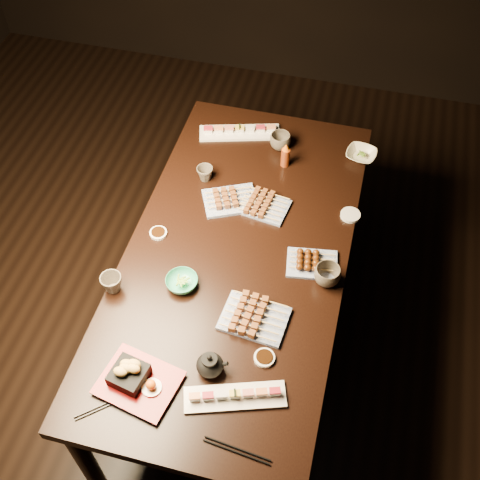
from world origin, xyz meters
The scene contains 23 objects.
ground centered at (0.00, 0.00, 0.00)m, with size 5.00×5.00×0.00m, color black.
dining_table centered at (0.47, 0.24, 0.38)m, with size 0.90×1.80×0.75m, color black.
sushi_platter_near centered at (0.63, -0.38, 0.77)m, with size 0.35×0.10×0.04m, color white, non-canonical shape.
sushi_platter_far centered at (0.30, 0.95, 0.77)m, with size 0.39×0.11×0.05m, color white, non-canonical shape.
yakitori_plate_center centered at (0.52, 0.51, 0.78)m, with size 0.21×0.15×0.05m, color #828EB6, non-canonical shape.
yakitori_plate_right centered at (0.62, -0.06, 0.78)m, with size 0.25×0.18×0.06m, color #828EB6, non-canonical shape.
yakitori_plate_left centered at (0.37, 0.50, 0.78)m, with size 0.23×0.17×0.06m, color #828EB6, non-canonical shape.
tsukune_plate centered at (0.78, 0.25, 0.78)m, with size 0.20×0.15×0.05m, color #828EB6, non-canonical shape.
edamame_bowl_green centered at (0.30, 0.03, 0.77)m, with size 0.13×0.13×0.04m, color #319870.
edamame_bowl_cream centered at (0.89, 0.93, 0.77)m, with size 0.14×0.14×0.03m, color #FDF2CF.
tempura_tray centered at (0.29, -0.41, 0.80)m, with size 0.27×0.21×0.10m, color black, non-canonical shape.
teacup_near_left centered at (0.05, -0.06, 0.79)m, with size 0.09×0.09×0.08m, color #4E463B.
teacup_mid_right centered at (0.85, 0.19, 0.79)m, with size 0.10×0.10×0.08m, color #4E463B.
teacup_far_left centered at (0.23, 0.61, 0.78)m, with size 0.07×0.07×0.07m, color #4E463B.
teacup_far_right centered at (0.51, 0.90, 0.79)m, with size 0.10×0.10×0.08m, color #4E463B.
teapot centered at (0.51, -0.30, 0.80)m, with size 0.12×0.12×0.10m, color black, non-canonical shape.
condiment_bottle centered at (0.56, 0.79, 0.81)m, with size 0.04×0.04×0.13m, color maroon.
sauce_dish_west centered at (0.13, 0.25, 0.76)m, with size 0.07×0.07×0.01m, color white.
sauce_dish_east centered at (0.90, 0.55, 0.76)m, with size 0.09×0.09×0.02m, color white.
sauce_dish_se centered at (0.69, -0.21, 0.76)m, with size 0.08×0.08×0.01m, color white.
sauce_dish_nw centered at (0.24, 0.92, 0.76)m, with size 0.07×0.07×0.01m, color white.
chopsticks_near centered at (0.20, -0.52, 0.75)m, with size 0.20×0.02×0.01m, color black, non-canonical shape.
chopsticks_se centered at (0.68, -0.55, 0.75)m, with size 0.23×0.02×0.01m, color black, non-canonical shape.
Camera 1 is at (0.86, -1.22, 2.71)m, focal length 45.00 mm.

